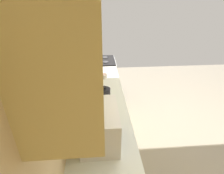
{
  "coord_description": "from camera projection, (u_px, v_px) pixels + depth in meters",
  "views": [
    {
      "loc": [
        -1.88,
        1.38,
        2.13
      ],
      "look_at": [
        -0.57,
        1.27,
        1.43
      ],
      "focal_mm": 28.82,
      "sensor_mm": 36.0,
      "label": 1
    }
  ],
  "objects": [
    {
      "name": "upper_cabinets",
      "position": [
        79.0,
        31.0,
        1.39
      ],
      "size": [
        1.92,
        0.31,
        0.59
      ],
      "color": "#EED680"
    },
    {
      "name": "wall_back",
      "position": [
        67.0,
        73.0,
        2.0
      ],
      "size": [
        4.43,
        0.12,
        2.65
      ],
      "primitive_type": "cube",
      "color": "beige",
      "rests_on": "ground_plane"
    },
    {
      "name": "kettle",
      "position": [
        105.0,
        93.0,
        2.34
      ],
      "size": [
        0.2,
        0.15,
        0.17
      ],
      "color": "black",
      "rests_on": "counter_run"
    },
    {
      "name": "bowl",
      "position": [
        103.0,
        76.0,
        2.92
      ],
      "size": [
        0.13,
        0.13,
        0.07
      ],
      "color": "silver",
      "rests_on": "counter_run"
    },
    {
      "name": "microwave",
      "position": [
        100.0,
        125.0,
        1.63
      ],
      "size": [
        0.51,
        0.34,
        0.34
      ],
      "color": "white",
      "rests_on": "counter_run"
    },
    {
      "name": "oven_range",
      "position": [
        100.0,
        80.0,
        3.86
      ],
      "size": [
        0.65,
        0.66,
        1.07
      ],
      "color": "#B7BABF",
      "rests_on": "ground_plane"
    },
    {
      "name": "counter_run",
      "position": [
        103.0,
        158.0,
        2.07
      ],
      "size": [
        3.45,
        0.64,
        0.89
      ],
      "color": "#E6D37C",
      "rests_on": "ground_plane"
    },
    {
      "name": "ground_plane",
      "position": [
        192.0,
        150.0,
        2.74
      ],
      "size": [
        6.9,
        6.9,
        0.0
      ],
      "primitive_type": "plane",
      "color": "gray"
    }
  ]
}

